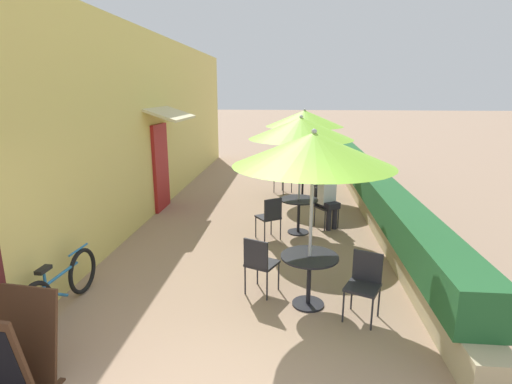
{
  "coord_description": "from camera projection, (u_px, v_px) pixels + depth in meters",
  "views": [
    {
      "loc": [
        0.82,
        -2.89,
        2.87
      ],
      "look_at": [
        0.15,
        4.45,
        1.0
      ],
      "focal_mm": 28.0,
      "sensor_mm": 36.0,
      "label": 1
    }
  ],
  "objects": [
    {
      "name": "bicycle_leaning",
      "position": [
        61.0,
        287.0,
        5.29
      ],
      "size": [
        0.13,
        1.71,
        0.76
      ],
      "rotation": [
        0.0,
        0.0,
        -0.04
      ],
      "color": "black",
      "rests_on": "ground_plane"
    },
    {
      "name": "cafe_chair_far_right",
      "position": [
        281.0,
        176.0,
        11.41
      ],
      "size": [
        0.56,
        0.56,
        0.87
      ],
      "rotation": [
        0.0,
        0.0,
        11.86
      ],
      "color": "#232328",
      "rests_on": "ground_plane"
    },
    {
      "name": "patio_umbrella_near",
      "position": [
        314.0,
        150.0,
        4.99
      ],
      "size": [
        2.06,
        2.06,
        2.42
      ],
      "color": "#B7B7BC",
      "rests_on": "ground_plane"
    },
    {
      "name": "cafe_chair_near_left",
      "position": [
        260.0,
        261.0,
        5.69
      ],
      "size": [
        0.53,
        0.53,
        0.87
      ],
      "rotation": [
        0.0,
        0.0,
        5.85
      ],
      "color": "#232328",
      "rests_on": "ground_plane"
    },
    {
      "name": "planter_hedge",
      "position": [
        368.0,
        186.0,
        10.08
      ],
      "size": [
        0.6,
        13.47,
        1.01
      ],
      "color": "tan",
      "rests_on": "ground_plane"
    },
    {
      "name": "cafe_chair_mid_right",
      "position": [
        325.0,
        203.0,
        8.61
      ],
      "size": [
        0.56,
        0.56,
        0.87
      ],
      "rotation": [
        0.0,
        0.0,
        10.02
      ],
      "color": "#232328",
      "rests_on": "ground_plane"
    },
    {
      "name": "patio_umbrella_far",
      "position": [
        305.0,
        119.0,
        10.55
      ],
      "size": [
        2.06,
        2.06,
        2.42
      ],
      "color": "#B7B7BC",
      "rests_on": "ground_plane"
    },
    {
      "name": "cafe_facade_wall",
      "position": [
        160.0,
        123.0,
        10.13
      ],
      "size": [
        0.98,
        14.47,
        4.2
      ],
      "color": "#E0CC6B",
      "rests_on": "ground_plane"
    },
    {
      "name": "cafe_chair_near_right",
      "position": [
        364.0,
        280.0,
        5.11
      ],
      "size": [
        0.53,
        0.53,
        0.87
      ],
      "rotation": [
        0.0,
        0.0,
        8.99
      ],
      "color": "#232328",
      "rests_on": "ground_plane"
    },
    {
      "name": "menu_board",
      "position": [
        13.0,
        349.0,
        3.8
      ],
      "size": [
        0.7,
        0.7,
        1.0
      ],
      "rotation": [
        0.0,
        0.0,
        -0.11
      ],
      "color": "#422819",
      "rests_on": "ground_plane"
    },
    {
      "name": "patio_table_near",
      "position": [
        309.0,
        269.0,
        5.4
      ],
      "size": [
        0.78,
        0.78,
        0.73
      ],
      "color": "black",
      "rests_on": "ground_plane"
    },
    {
      "name": "seated_patron_mid_right",
      "position": [
        328.0,
        197.0,
        8.47
      ],
      "size": [
        0.49,
        0.51,
        1.25
      ],
      "rotation": [
        0.0,
        0.0,
        10.02
      ],
      "color": "#23232D",
      "rests_on": "ground_plane"
    },
    {
      "name": "cafe_chair_far_left",
      "position": [
        326.0,
        183.0,
        10.5
      ],
      "size": [
        0.56,
        0.56,
        0.87
      ],
      "rotation": [
        0.0,
        0.0,
        8.72
      ],
      "color": "#232328",
      "rests_on": "ground_plane"
    },
    {
      "name": "patio_table_far",
      "position": [
        303.0,
        179.0,
        10.95
      ],
      "size": [
        0.78,
        0.78,
        0.73
      ],
      "color": "black",
      "rests_on": "ground_plane"
    },
    {
      "name": "patio_table_mid",
      "position": [
        299.0,
        208.0,
        8.2
      ],
      "size": [
        0.78,
        0.78,
        0.73
      ],
      "color": "black",
      "rests_on": "ground_plane"
    },
    {
      "name": "cafe_chair_mid_left",
      "position": [
        270.0,
        215.0,
        7.8
      ],
      "size": [
        0.56,
        0.56,
        0.87
      ],
      "rotation": [
        0.0,
        0.0,
        6.87
      ],
      "color": "#232328",
      "rests_on": "ground_plane"
    },
    {
      "name": "patio_umbrella_mid",
      "position": [
        301.0,
        128.0,
        7.8
      ],
      "size": [
        2.06,
        2.06,
        2.42
      ],
      "color": "#B7B7BC",
      "rests_on": "ground_plane"
    }
  ]
}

